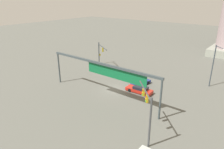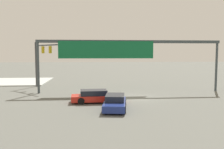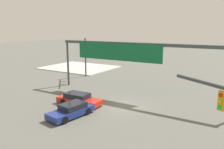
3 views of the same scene
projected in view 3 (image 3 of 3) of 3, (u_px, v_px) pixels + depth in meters
ground_plane at (123, 106)px, 23.45m from camera, size 217.67×217.67×0.00m
sidewalk_corner at (79, 67)px, 46.24m from camera, size 13.63×11.01×0.15m
traffic_signal_near_corner at (86, 51)px, 35.95m from camera, size 4.15×4.42×6.33m
overhead_sign_gantry at (132, 52)px, 26.11m from camera, size 22.27×0.43×6.32m
sedan_car_approaching at (71, 110)px, 20.65m from camera, size 2.40×4.58×1.21m
sedan_car_waiting_far at (79, 99)px, 23.93m from camera, size 4.93×2.07×1.21m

